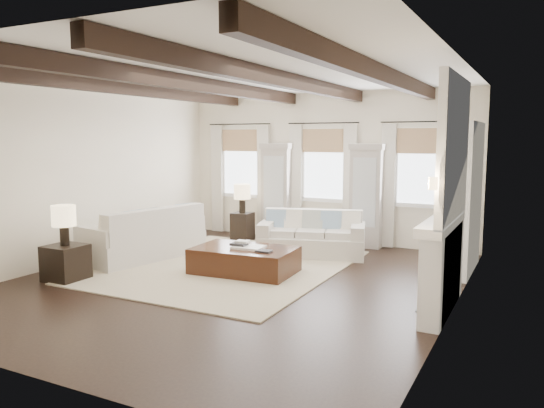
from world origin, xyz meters
The scene contains 16 objects.
ground centered at (0.00, 0.00, 0.00)m, with size 7.50×7.50×0.00m, color black.
room_shell centered at (0.75, 0.90, 1.89)m, with size 6.54×7.54×3.22m.
area_rug centered at (-0.62, 0.74, 0.01)m, with size 3.75×4.50×0.02m, color #BAAD8F.
sofa_back centered at (0.33, 2.29, 0.35)m, with size 2.17×1.43×0.85m.
sofa_left centered at (-2.29, 0.58, 0.39)m, with size 1.44×2.42×0.97m.
ottoman centered at (-0.13, 0.51, 0.22)m, with size 1.65×1.03×0.43m, color black.
tray centered at (-0.04, 0.49, 0.45)m, with size 0.50×0.38×0.04m, color white.
book_lower centered at (-0.21, 0.47, 0.49)m, with size 0.26×0.20×0.04m, color #262628.
book_upper centered at (-0.18, 0.53, 0.53)m, with size 0.22×0.17×0.03m, color beige.
book_loose centered at (0.32, 0.36, 0.45)m, with size 0.24×0.18×0.03m, color #262628.
side_table_front centered at (-2.42, -1.15, 0.28)m, with size 0.56×0.56×0.56m, color black.
lamp_front centered at (-2.42, -1.15, 0.99)m, with size 0.37×0.37×0.63m.
side_table_back centered at (-1.62, 2.99, 0.30)m, with size 0.41×0.41×0.61m, color black.
lamp_back centered at (-1.62, 2.99, 1.03)m, with size 0.36×0.36×0.63m.
candlestick_near centered at (2.90, -0.16, 0.31)m, with size 0.15×0.15×0.74m.
candlestick_far centered at (2.90, 0.13, 0.31)m, with size 0.15×0.15×0.74m.
Camera 1 is at (4.20, -6.95, 2.24)m, focal length 35.00 mm.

